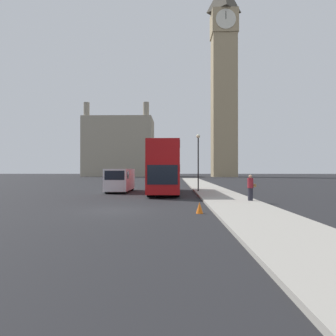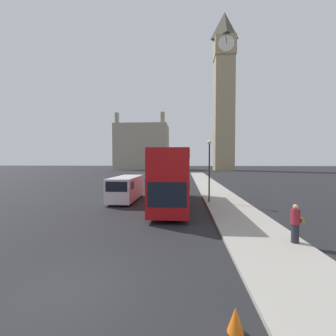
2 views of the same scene
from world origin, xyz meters
The scene contains 9 objects.
ground_plane centered at (0.00, 0.00, 0.00)m, with size 300.00×300.00×0.00m, color black.
sidewalk_strip centered at (6.78, 0.00, 0.07)m, with size 3.55×120.00×0.15m.
clock_tower centered at (17.84, 79.85, 29.97)m, with size 7.55×7.72×58.48m.
building_block_distant centered at (-14.44, 87.57, 9.28)m, with size 21.26×14.85×22.51m.
red_double_decker_bus centered at (2.22, 12.31, 2.49)m, with size 2.58×11.46×4.47m.
white_van centered at (-2.14, 14.16, 1.20)m, with size 2.08×6.12×2.22m.
pedestrian centered at (8.01, 3.99, 0.98)m, with size 0.53×0.37×1.67m.
street_lamp centered at (5.33, 13.43, 3.67)m, with size 0.36×0.36×5.30m.
traffic_cone centered at (4.31, -1.19, 0.28)m, with size 0.36×0.36×0.55m.
Camera 2 is at (3.21, -6.01, 3.71)m, focal length 24.00 mm.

